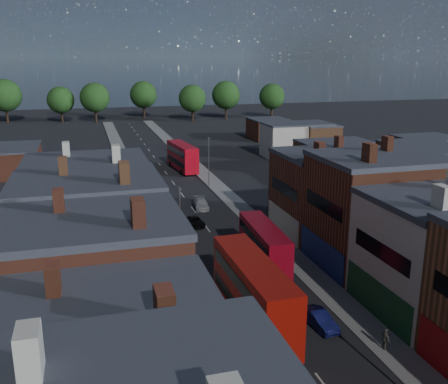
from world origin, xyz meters
TOP-DOWN VIEW (x-y plane):
  - pavement_west at (-6.50, 50.00)m, footprint 3.00×200.00m
  - pavement_east at (6.50, 50.00)m, footprint 3.00×200.00m
  - lamp_post_2 at (-5.20, 30.00)m, footprint 0.25×0.70m
  - lamp_post_3 at (5.20, 60.00)m, footprint 0.25×0.70m
  - bus_0 at (-2.06, 16.42)m, footprint 3.39×12.66m
  - bus_1 at (2.54, 26.61)m, footprint 2.99×10.51m
  - bus_2 at (3.38, 73.14)m, footprint 3.87×11.76m
  - car_1 at (2.90, 14.89)m, footprint 1.85×4.10m
  - car_2 at (-1.20, 41.38)m, footprint 2.13×4.00m
  - car_3 at (1.20, 48.45)m, footprint 2.33×4.72m
  - ped_3 at (5.98, 10.58)m, footprint 0.51×1.00m

SIDE VIEW (x-z plane):
  - pavement_west at x=-6.50m, z-range 0.00..0.12m
  - pavement_east at x=6.50m, z-range 0.00..0.12m
  - car_2 at x=-1.20m, z-range 0.00..1.07m
  - car_1 at x=2.90m, z-range 0.00..1.31m
  - car_3 at x=1.20m, z-range 0.00..1.32m
  - ped_3 at x=5.98m, z-range 0.12..1.77m
  - bus_1 at x=2.54m, z-range 0.18..4.67m
  - bus_2 at x=3.38m, z-range 0.20..5.18m
  - bus_0 at x=-2.06m, z-range 0.22..5.66m
  - lamp_post_2 at x=-5.20m, z-range 0.64..8.77m
  - lamp_post_3 at x=5.20m, z-range 0.64..8.77m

